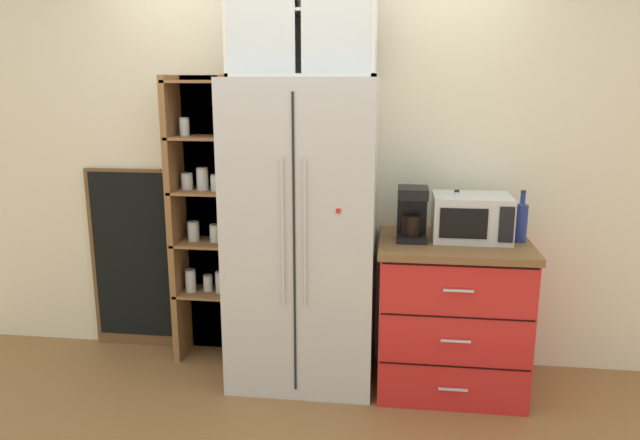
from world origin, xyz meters
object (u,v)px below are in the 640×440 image
coffee_maker (412,213)px  bottle_cobalt (521,219)px  bottle_clear (455,218)px  mug_red (455,232)px  refrigerator (303,234)px  microwave (471,217)px  chalkboard_menu (134,259)px

coffee_maker → bottle_cobalt: 0.62m
bottle_clear → mug_red: bearing=81.2°
coffee_maker → bottle_cobalt: size_ratio=1.05×
bottle_cobalt → bottle_clear: bearing=-178.8°
refrigerator → bottle_cobalt: bearing=1.3°
bottle_clear → microwave: bearing=13.9°
mug_red → bottle_cobalt: (0.37, -0.00, 0.09)m
bottle_clear → chalkboard_menu: chalkboard_menu is taller
mug_red → bottle_clear: size_ratio=0.40×
coffee_maker → chalkboard_menu: 1.92m
refrigerator → coffee_maker: (0.64, 0.00, 0.15)m
microwave → chalkboard_menu: chalkboard_menu is taller
coffee_maker → microwave: bearing=7.1°
microwave → mug_red: size_ratio=3.80×
bottle_cobalt → chalkboard_menu: size_ratio=0.24×
refrigerator → chalkboard_menu: 1.28m
refrigerator → coffee_maker: 0.65m
coffee_maker → mug_red: 0.28m
microwave → chalkboard_menu: 2.24m
refrigerator → microwave: refrigerator is taller
microwave → bottle_cobalt: (0.28, -0.01, 0.00)m
mug_red → chalkboard_menu: (-2.10, 0.26, -0.32)m
microwave → bottle_clear: bottle_clear is taller
refrigerator → bottle_cobalt: refrigerator is taller
microwave → coffee_maker: size_ratio=1.42×
mug_red → bottle_clear: bottle_clear is taller
microwave → chalkboard_menu: size_ratio=0.36×
mug_red → coffee_maker: bearing=-172.7°
refrigerator → bottle_clear: 0.89m
microwave → mug_red: 0.13m
coffee_maker → mug_red: size_ratio=2.68×
refrigerator → mug_red: bearing=2.1°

